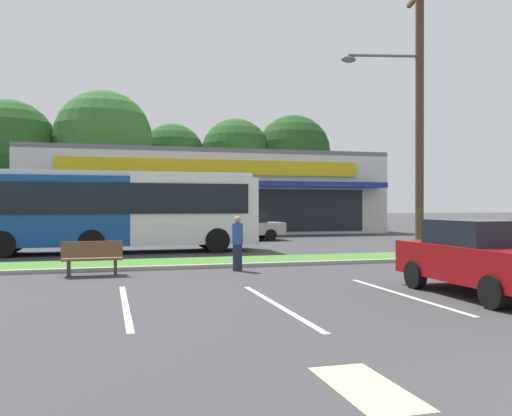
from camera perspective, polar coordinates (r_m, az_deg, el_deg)
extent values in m
cube|color=#427A2D|center=(18.31, 1.18, -5.53)|extent=(56.00, 2.20, 0.12)
cube|color=#99968C|center=(17.15, 2.35, -5.93)|extent=(56.00, 0.24, 0.12)
cube|color=silver|center=(10.83, -13.59, -9.88)|extent=(0.12, 4.80, 0.01)
cube|color=silver|center=(10.51, 2.31, -10.19)|extent=(0.12, 4.80, 0.01)
cube|color=silver|center=(12.11, 15.25, -8.81)|extent=(0.12, 4.80, 0.01)
cube|color=beige|center=(6.09, 11.56, -18.00)|extent=(0.70, 1.60, 0.01)
cube|color=beige|center=(40.02, -5.87, 1.31)|extent=(24.03, 11.81, 5.27)
cube|color=black|center=(34.17, -4.21, -0.28)|extent=(20.19, 0.08, 2.74)
cube|color=navy|center=(33.55, -4.00, 2.59)|extent=(22.59, 1.40, 0.35)
cube|color=gold|center=(34.21, -4.20, 4.31)|extent=(19.23, 0.16, 0.95)
cube|color=slate|center=(40.17, -5.87, 5.28)|extent=(24.03, 11.81, 0.30)
cylinder|color=#473323|center=(47.46, -24.54, 0.31)|extent=(0.44, 0.44, 3.93)
sphere|color=#23511E|center=(47.70, -24.55, 5.98)|extent=(7.33, 7.33, 7.33)
cylinder|color=#473323|center=(46.50, -15.78, 0.60)|extent=(0.44, 0.44, 4.37)
sphere|color=#2D6026|center=(46.82, -15.78, 6.98)|extent=(8.06, 8.06, 8.06)
cylinder|color=#473323|center=(50.79, -8.80, 0.51)|extent=(0.44, 0.44, 4.25)
sphere|color=#23511E|center=(51.00, -8.80, 5.43)|extent=(5.98, 5.98, 5.98)
cylinder|color=#473323|center=(50.77, -2.16, 0.54)|extent=(0.44, 0.44, 4.30)
sphere|color=#23511E|center=(51.00, -2.16, 5.73)|extent=(6.56, 6.56, 6.56)
cylinder|color=#473323|center=(51.91, 3.95, 0.56)|extent=(0.44, 0.44, 4.35)
sphere|color=#1E4719|center=(52.15, 3.96, 5.87)|extent=(7.08, 7.08, 7.08)
cylinder|color=#4C3826|center=(20.67, 16.84, 9.05)|extent=(0.30, 0.30, 10.14)
cylinder|color=#59595B|center=(20.73, 13.35, 15.34)|extent=(2.56, 0.65, 0.10)
ellipsoid|color=#59595B|center=(20.37, 9.72, 15.17)|extent=(0.56, 0.32, 0.24)
cube|color=#144793|center=(22.67, -21.17, -0.28)|extent=(6.26, 2.55, 2.70)
cube|color=silver|center=(22.81, -6.80, -0.26)|extent=(5.13, 2.55, 2.70)
cube|color=silver|center=(22.59, -14.69, 3.40)|extent=(10.93, 2.30, 0.20)
cube|color=black|center=(21.25, -14.64, 1.00)|extent=(10.48, 0.06, 1.19)
cube|color=black|center=(23.34, -0.49, 0.55)|extent=(0.06, 2.17, 1.51)
cylinder|color=black|center=(24.15, -5.21, -3.08)|extent=(1.00, 0.30, 1.00)
cylinder|color=black|center=(21.85, -4.11, -3.43)|extent=(1.00, 0.30, 1.00)
cylinder|color=black|center=(23.77, -16.78, -3.14)|extent=(1.00, 0.30, 1.00)
cylinder|color=black|center=(21.43, -16.93, -3.52)|extent=(1.00, 0.30, 1.00)
cylinder|color=black|center=(24.05, -24.27, -3.12)|extent=(1.00, 0.30, 1.00)
cylinder|color=black|center=(21.74, -25.22, -3.48)|extent=(1.00, 0.30, 1.00)
cube|color=brown|center=(15.46, -16.86, -5.17)|extent=(1.60, 0.45, 0.06)
cube|color=brown|center=(15.24, -16.88, -4.19)|extent=(1.60, 0.06, 0.44)
cube|color=#333338|center=(15.48, -14.60, -5.99)|extent=(0.08, 0.36, 0.45)
cube|color=#333338|center=(15.51, -19.12, -5.99)|extent=(0.08, 0.36, 0.45)
cube|color=#9E998C|center=(29.49, -1.60, -2.18)|extent=(4.63, 1.74, 0.66)
cube|color=black|center=(29.52, -1.16, -1.06)|extent=(2.08, 1.53, 0.50)
cylinder|color=black|center=(28.38, -4.01, -2.94)|extent=(0.64, 0.22, 0.64)
cylinder|color=black|center=(30.00, -4.64, -2.77)|extent=(0.64, 0.22, 0.64)
cylinder|color=black|center=(29.09, 1.54, -2.87)|extent=(0.64, 0.22, 0.64)
cylinder|color=black|center=(30.67, 0.64, -2.70)|extent=(0.64, 0.22, 0.64)
cube|color=maroon|center=(12.46, 23.11, -5.36)|extent=(1.87, 4.22, 0.75)
cube|color=black|center=(12.57, 22.52, -2.38)|extent=(1.64, 1.90, 0.53)
cylinder|color=black|center=(10.94, 23.75, -8.12)|extent=(0.22, 0.64, 0.64)
cylinder|color=black|center=(14.06, 22.61, -6.25)|extent=(0.22, 0.64, 0.64)
cylinder|color=black|center=(13.05, 16.43, -6.75)|extent=(0.22, 0.64, 0.64)
cube|color=#0C3F1E|center=(27.57, -15.69, -2.32)|extent=(4.68, 1.81, 0.70)
cube|color=black|center=(27.55, -16.18, -1.04)|extent=(2.11, 1.60, 0.53)
cylinder|color=black|center=(28.47, -12.76, -2.94)|extent=(0.64, 0.22, 0.64)
cylinder|color=black|center=(26.76, -12.58, -3.15)|extent=(0.64, 0.22, 0.64)
cylinder|color=black|center=(28.49, -18.61, -2.95)|extent=(0.64, 0.22, 0.64)
cylinder|color=black|center=(26.77, -18.81, -3.15)|extent=(0.64, 0.22, 0.64)
cylinder|color=#1E2338|center=(15.88, -1.96, -5.23)|extent=(0.28, 0.28, 0.78)
cylinder|color=#264C99|center=(15.83, -1.96, -2.72)|extent=(0.32, 0.32, 0.62)
sphere|color=tan|center=(15.81, -1.96, -1.22)|extent=(0.21, 0.21, 0.21)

